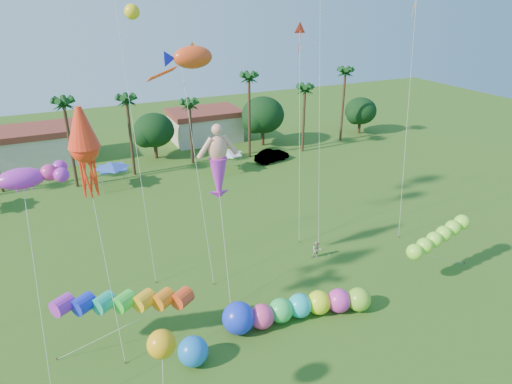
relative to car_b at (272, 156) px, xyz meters
name	(u,v)px	position (x,y,z in m)	size (l,w,h in m)	color
tree_line	(174,128)	(-11.45, 6.97, 3.46)	(69.46, 8.91, 11.00)	#3A2819
buildings_row	(119,138)	(-18.11, 12.97, 1.19)	(35.00, 7.00, 4.00)	beige
tent_row	(113,167)	(-21.02, -0.70, 1.94)	(31.00, 4.00, 0.60)	white
car_b	(272,156)	(0.00, 0.00, 0.00)	(1.72, 4.94, 1.63)	#4C4C54
spectator_b	(316,250)	(-7.68, -23.72, -0.01)	(0.78, 0.61, 1.60)	#ACA78F
caterpillar_inflatable	(292,309)	(-13.57, -29.98, 0.13)	(10.99, 3.68, 2.24)	#E63C84
blue_ball	(193,351)	(-21.18, -30.99, 0.14)	(1.91, 1.91, 1.91)	blue
rainbow_tube	(151,307)	(-22.97, -28.16, 2.13)	(10.10, 4.31, 3.52)	#F3441B
green_worm	(415,252)	(-3.25, -30.42, 2.34)	(10.03, 1.75, 3.91)	#91FF38
orange_ball_kite	(161,344)	(-23.78, -35.10, 5.10)	(1.68, 2.64, 6.62)	#F3AA13
merman_kite	(218,167)	(-16.06, -22.66, 8.65)	(2.50, 5.12, 12.23)	#E19880
fish_kite	(193,57)	(-16.03, -17.82, 15.93)	(4.69, 6.81, 17.71)	#F0471A
squid_kite	(85,149)	(-25.23, -25.51, 12.20)	(2.35, 4.91, 15.61)	#FF3314
lobster_kite	(21,179)	(-28.66, -27.32, 11.60)	(4.37, 5.93, 13.22)	#B427C3
delta_kite_red	(300,33)	(-6.16, -16.90, 17.31)	(2.22, 4.11, 19.03)	red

